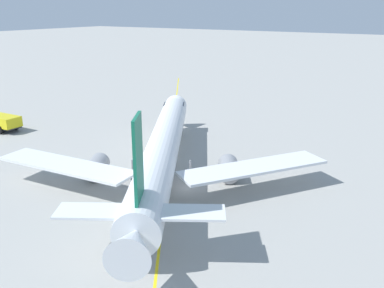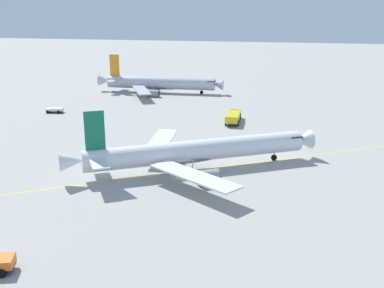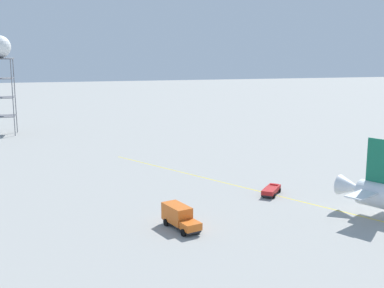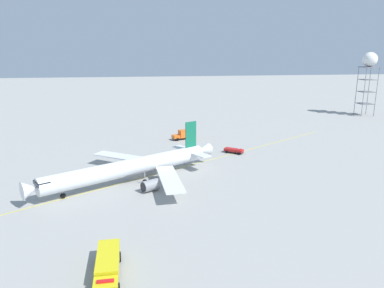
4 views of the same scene
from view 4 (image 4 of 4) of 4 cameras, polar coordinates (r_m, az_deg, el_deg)
name	(u,v)px [view 4 (image 4 of 4)]	position (r m, az deg, el deg)	size (l,w,h in m)	color
ground_plane	(136,176)	(87.09, -8.66, -4.96)	(600.00, 600.00, 0.00)	#9E9E99
airliner_main	(132,168)	(82.97, -9.33, -3.67)	(40.98, 31.78, 11.58)	silver
fire_tender_truck	(108,265)	(51.83, -12.95, -17.84)	(3.48, 10.74, 2.50)	#232326
catering_truck_truck	(184,134)	(119.89, -1.21, 1.52)	(7.41, 4.54, 3.10)	#232326
ops_pickup_truck	(234,150)	(104.91, 6.48, -0.99)	(5.52, 4.80, 1.41)	#232326
radar_tower	(370,63)	(177.31, 25.83, 11.29)	(6.57, 6.57, 27.12)	slate
taxiway_centreline	(137,179)	(85.20, -8.51, -5.40)	(125.10, 80.79, 0.01)	yellow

